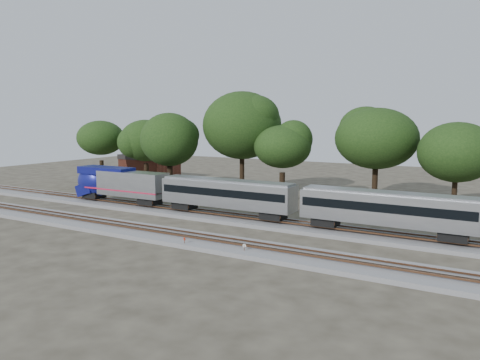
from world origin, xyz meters
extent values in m
plane|color=#383328|center=(0.00, 0.00, 0.00)|extent=(160.00, 160.00, 0.00)
cube|color=slate|center=(0.00, 6.00, 0.20)|extent=(160.00, 5.00, 0.40)
cube|color=brown|center=(0.00, 5.28, 0.66)|extent=(160.00, 0.08, 0.15)
cube|color=brown|center=(0.00, 6.72, 0.66)|extent=(160.00, 0.08, 0.15)
cube|color=slate|center=(0.00, -4.00, 0.20)|extent=(160.00, 5.00, 0.40)
cube|color=brown|center=(0.00, -4.72, 0.66)|extent=(160.00, 0.08, 0.15)
cube|color=brown|center=(0.00, -3.28, 0.66)|extent=(160.00, 0.08, 0.15)
cube|color=silver|center=(-15.83, 6.00, 3.16)|extent=(10.10, 2.86, 3.15)
ellipsoid|color=navy|center=(-23.08, 6.00, 2.92)|extent=(5.15, 2.97, 4.38)
cube|color=navy|center=(-20.50, 6.00, 4.64)|extent=(8.10, 2.80, 0.95)
cube|color=black|center=(-22.60, 6.00, 3.88)|extent=(0.43, 2.19, 1.25)
cube|color=#B21B3B|center=(-16.98, 6.00, 2.35)|extent=(12.39, 2.90, 0.17)
cube|color=black|center=(-22.93, 6.00, 1.16)|extent=(2.48, 2.10, 0.86)
cube|color=black|center=(-12.93, 6.00, 1.16)|extent=(2.48, 2.10, 0.86)
cube|color=silver|center=(-1.41, 6.00, 3.02)|extent=(16.58, 2.86, 2.86)
cube|color=black|center=(-1.41, 6.00, 3.30)|extent=(16.01, 2.91, 0.86)
cube|color=gray|center=(-1.41, 6.00, 4.49)|extent=(16.20, 2.29, 0.33)
cube|color=black|center=(-7.41, 6.00, 1.16)|extent=(2.48, 2.10, 0.86)
cube|color=black|center=(4.60, 6.00, 1.16)|extent=(2.48, 2.10, 0.86)
cube|color=silver|center=(16.55, 6.00, 3.02)|extent=(16.58, 2.86, 2.86)
cube|color=black|center=(16.55, 6.00, 3.30)|extent=(16.01, 2.91, 0.86)
cube|color=gray|center=(16.55, 6.00, 4.49)|extent=(16.20, 2.29, 0.33)
cube|color=black|center=(10.55, 6.00, 1.16)|extent=(2.48, 2.10, 0.86)
cube|color=black|center=(22.55, 6.00, 1.16)|extent=(2.48, 2.10, 0.86)
cylinder|color=#512D19|center=(1.58, -6.04, 0.42)|extent=(0.06, 0.06, 0.85)
cylinder|color=#A31F0B|center=(1.58, -6.04, 0.80)|extent=(0.29, 0.13, 0.30)
cylinder|color=#512D19|center=(7.37, -5.31, 0.43)|extent=(0.06, 0.06, 0.86)
cylinder|color=silver|center=(7.37, -5.31, 0.81)|extent=(0.30, 0.11, 0.31)
cube|color=#512D19|center=(7.00, -5.73, 0.15)|extent=(0.58, 0.48, 0.30)
cube|color=brown|center=(-33.49, 29.64, 1.96)|extent=(9.89, 7.00, 3.91)
cube|color=black|center=(-33.49, 29.64, 4.35)|extent=(10.09, 7.20, 0.88)
cylinder|color=black|center=(-33.93, 17.88, 2.24)|extent=(0.70, 0.70, 4.49)
ellipsoid|color=black|center=(-33.93, 17.88, 8.33)|extent=(8.46, 8.46, 7.19)
cylinder|color=black|center=(-24.92, 18.99, 2.17)|extent=(0.70, 0.70, 4.33)
ellipsoid|color=black|center=(-24.92, 18.99, 8.05)|extent=(8.17, 8.17, 6.94)
cylinder|color=black|center=(-16.96, 15.15, 2.29)|extent=(0.70, 0.70, 4.59)
ellipsoid|color=black|center=(-16.96, 15.15, 8.52)|extent=(8.66, 8.66, 7.36)
cylinder|color=black|center=(-7.81, 20.68, 2.85)|extent=(0.70, 0.70, 5.70)
ellipsoid|color=black|center=(-7.81, 20.68, 10.59)|extent=(10.75, 10.75, 9.14)
cylinder|color=black|center=(-0.63, 19.35, 2.09)|extent=(0.70, 0.70, 4.17)
ellipsoid|color=black|center=(-0.63, 19.35, 7.75)|extent=(7.87, 7.87, 6.69)
cylinder|color=black|center=(10.83, 24.36, 2.41)|extent=(0.70, 0.70, 4.81)
ellipsoid|color=black|center=(10.83, 24.36, 8.94)|extent=(9.07, 9.07, 7.71)
cylinder|color=black|center=(20.98, 21.55, 2.06)|extent=(0.70, 0.70, 4.11)
ellipsoid|color=black|center=(20.98, 21.55, 7.64)|extent=(7.76, 7.76, 6.59)
camera|label=1|loc=(26.54, -38.99, 11.56)|focal=35.00mm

